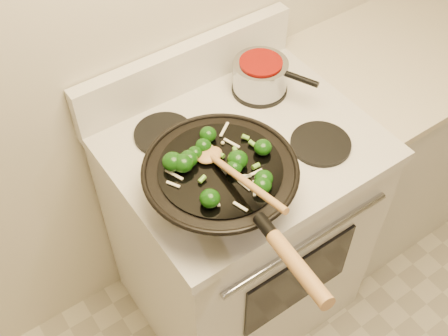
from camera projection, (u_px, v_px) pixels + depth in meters
stove at (238, 226)px, 2.02m from camera, size 0.78×0.67×1.08m
counter_unit at (388, 135)px, 2.34m from camera, size 0.85×0.62×0.91m
wok at (221, 183)px, 1.46m from camera, size 0.41×0.67×0.21m
stirfry at (217, 163)px, 1.41m from camera, size 0.28×0.28×0.05m
wooden_spoon at (229, 170)px, 1.38m from camera, size 0.07×0.32×0.09m
saucepan at (261, 75)px, 1.77m from camera, size 0.18×0.27×0.10m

